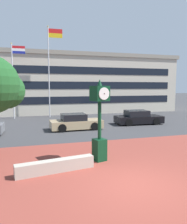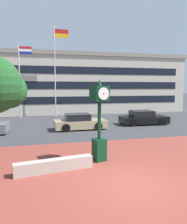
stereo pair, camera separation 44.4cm
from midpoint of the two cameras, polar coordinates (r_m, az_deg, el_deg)
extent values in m
plane|color=#38383A|center=(8.25, 11.36, -18.13)|extent=(200.00, 200.00, 0.00)
cube|color=brown|center=(9.24, 8.17, -15.28)|extent=(44.00, 10.35, 0.01)
cube|color=#ADA393|center=(9.30, -8.70, -13.52)|extent=(3.22, 0.92, 0.50)
cube|color=#0C381E|center=(10.38, 2.75, -9.78)|extent=(0.65, 0.65, 1.03)
cylinder|color=#0C381E|center=(10.08, 2.79, -2.14)|extent=(0.16, 0.16, 1.76)
cube|color=#0C381E|center=(9.97, 2.83, 4.83)|extent=(0.84, 0.84, 0.68)
cylinder|color=white|center=(10.27, 1.76, 4.89)|extent=(0.53, 0.18, 0.54)
sphere|color=black|center=(10.29, 1.70, 4.89)|extent=(0.05, 0.05, 0.05)
cylinder|color=white|center=(9.67, 3.97, 4.77)|extent=(0.53, 0.18, 0.54)
sphere|color=black|center=(9.65, 4.03, 4.77)|extent=(0.05, 0.05, 0.05)
cone|color=#0C381E|center=(9.97, 2.84, 7.65)|extent=(0.24, 0.24, 0.30)
sphere|color=#1E5123|center=(12.28, -20.14, 5.25)|extent=(1.88, 1.88, 1.88)
cylinder|color=black|center=(18.50, -22.49, -3.65)|extent=(0.65, 0.24, 0.64)
cube|color=tan|center=(17.90, -2.75, -3.10)|extent=(4.20, 1.87, 0.64)
cube|color=black|center=(17.77, -3.41, -1.35)|extent=(1.95, 1.57, 0.56)
cylinder|color=black|center=(19.02, 0.50, -2.89)|extent=(0.65, 0.24, 0.64)
cylinder|color=black|center=(17.47, 1.97, -3.74)|extent=(0.65, 0.24, 0.64)
cylinder|color=black|center=(18.49, -7.20, -3.21)|extent=(0.65, 0.24, 0.64)
cylinder|color=black|center=(16.90, -6.41, -4.12)|extent=(0.65, 0.24, 0.64)
cube|color=black|center=(20.79, 13.50, -1.93)|extent=(4.37, 1.99, 0.64)
cube|color=black|center=(20.63, 13.00, -0.42)|extent=(2.04, 1.64, 0.56)
cylinder|color=black|center=(22.15, 15.70, -1.80)|extent=(0.65, 0.25, 0.64)
cylinder|color=black|center=(20.67, 17.83, -2.45)|extent=(0.65, 0.25, 0.64)
cylinder|color=black|center=(21.07, 9.23, -2.06)|extent=(0.65, 0.25, 0.64)
cylinder|color=black|center=(19.51, 10.98, -2.77)|extent=(0.65, 0.25, 0.64)
cylinder|color=silver|center=(25.34, -18.13, 7.39)|extent=(0.12, 0.12, 7.92)
sphere|color=gold|center=(25.74, -18.46, 16.37)|extent=(0.14, 0.14, 0.14)
cube|color=red|center=(25.64, -16.78, 15.68)|extent=(1.30, 0.02, 0.27)
cube|color=white|center=(25.60, -16.76, 15.08)|extent=(1.30, 0.02, 0.27)
cube|color=navy|center=(25.56, -16.74, 14.48)|extent=(1.30, 0.02, 0.27)
cylinder|color=silver|center=(25.39, -9.46, 9.90)|extent=(0.12, 0.12, 9.94)
sphere|color=gold|center=(26.18, -9.68, 20.95)|extent=(0.14, 0.14, 0.14)
cube|color=red|center=(26.14, -7.77, 19.99)|extent=(1.51, 0.02, 0.48)
cube|color=gold|center=(26.04, -7.75, 18.97)|extent=(1.51, 0.02, 0.48)
cube|color=beige|center=(35.10, -3.55, 6.82)|extent=(27.01, 15.40, 7.27)
cube|color=gray|center=(35.34, -3.60, 13.14)|extent=(27.55, 15.70, 0.50)
cube|color=black|center=(27.58, -0.69, 3.15)|extent=(24.31, 0.04, 0.90)
cube|color=black|center=(27.53, -0.69, 6.93)|extent=(24.31, 0.04, 0.90)
cube|color=black|center=(27.61, -0.70, 10.71)|extent=(24.31, 0.04, 0.90)
camera|label=1|loc=(0.22, -88.76, 0.14)|focal=35.26mm
camera|label=2|loc=(0.22, 91.24, -0.14)|focal=35.26mm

